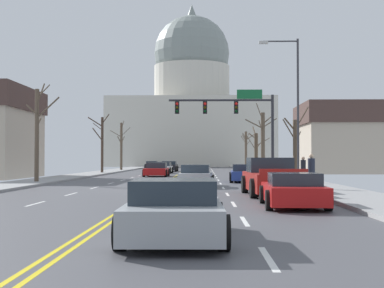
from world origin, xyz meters
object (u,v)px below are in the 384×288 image
(sedan_oncoming_01, at_px, (163,168))
(pedestrian_01, at_px, (303,167))
(signal_gantry, at_px, (235,114))
(sedan_near_04, at_px, (175,211))
(pedestrian_00, at_px, (311,169))
(sedan_oncoming_00, at_px, (157,170))
(sedan_near_03, at_px, (293,191))
(sedan_oncoming_03, at_px, (152,165))
(sedan_oncoming_02, at_px, (169,167))
(sedan_near_00, at_px, (245,174))
(sedan_near_01, at_px, (196,176))
(street_lamp_right, at_px, (293,98))
(pickup_truck_near_02, at_px, (272,178))

(sedan_oncoming_01, relative_size, pedestrian_01, 2.80)
(signal_gantry, relative_size, sedan_oncoming_01, 1.80)
(sedan_near_04, distance_m, pedestrian_00, 16.66)
(sedan_oncoming_00, bearing_deg, pedestrian_01, -48.58)
(sedan_near_03, distance_m, sedan_near_04, 8.17)
(sedan_near_04, bearing_deg, pedestrian_01, 74.32)
(sedan_oncoming_01, height_order, sedan_oncoming_03, sedan_oncoming_01)
(sedan_oncoming_02, distance_m, pedestrian_00, 41.01)
(sedan_oncoming_02, bearing_deg, sedan_near_00, -76.51)
(sedan_oncoming_01, bearing_deg, sedan_oncoming_02, 88.85)
(sedan_near_01, height_order, sedan_oncoming_02, sedan_near_01)
(sedan_near_03, xyz_separation_m, sedan_oncoming_02, (-7.20, 48.18, 0.04))
(sedan_oncoming_01, bearing_deg, pedestrian_01, -64.17)
(sedan_near_01, xyz_separation_m, pedestrian_01, (6.92, 5.04, 0.42))
(sedan_near_04, height_order, sedan_oncoming_01, sedan_near_04)
(street_lamp_right, height_order, pickup_truck_near_02, street_lamp_right)
(sedan_near_00, height_order, sedan_oncoming_03, sedan_near_00)
(sedan_near_00, distance_m, sedan_near_03, 18.93)
(sedan_oncoming_01, relative_size, pedestrian_00, 2.61)
(pedestrian_01, bearing_deg, pickup_truck_near_02, -106.41)
(sedan_near_04, height_order, sedan_oncoming_03, sedan_near_04)
(sedan_near_00, height_order, sedan_oncoming_01, sedan_near_00)
(sedan_oncoming_02, bearing_deg, signal_gantry, -75.42)
(sedan_near_01, relative_size, sedan_oncoming_02, 1.08)
(sedan_near_00, bearing_deg, sedan_near_04, -97.25)
(pedestrian_01, bearing_deg, sedan_oncoming_02, 109.40)
(sedan_near_01, bearing_deg, sedan_oncoming_02, 96.12)
(sedan_near_04, relative_size, pedestrian_01, 2.72)
(sedan_near_01, bearing_deg, signal_gantry, 75.10)
(street_lamp_right, bearing_deg, pedestrian_00, -92.28)
(pickup_truck_near_02, relative_size, pedestrian_00, 3.45)
(sedan_near_03, xyz_separation_m, sedan_oncoming_00, (-7.12, 29.79, 0.02))
(sedan_near_00, height_order, pickup_truck_near_02, pickup_truck_near_02)
(signal_gantry, bearing_deg, sedan_oncoming_02, 104.58)
(pedestrian_01, bearing_deg, sedan_oncoming_01, 115.83)
(sedan_oncoming_01, xyz_separation_m, pedestrian_00, (9.57, -31.94, 0.50))
(sedan_near_03, bearing_deg, sedan_near_00, 90.56)
(street_lamp_right, bearing_deg, signal_gantry, 112.30)
(sedan_oncoming_03, relative_size, pedestrian_00, 2.81)
(sedan_oncoming_01, distance_m, pedestrian_00, 33.35)
(sedan_near_01, xyz_separation_m, pickup_truck_near_02, (3.40, -6.89, 0.14))
(sedan_near_01, distance_m, sedan_oncoming_00, 17.50)
(pickup_truck_near_02, distance_m, sedan_oncoming_00, 25.02)
(sedan_near_00, bearing_deg, sedan_oncoming_02, 103.49)
(street_lamp_right, bearing_deg, sedan_near_04, -104.85)
(pedestrian_00, bearing_deg, sedan_oncoming_00, 113.44)
(street_lamp_right, distance_m, sedan_near_01, 7.99)
(sedan_near_01, distance_m, sedan_oncoming_02, 35.69)
(signal_gantry, bearing_deg, sedan_oncoming_03, 104.36)
(sedan_oncoming_00, bearing_deg, sedan_oncoming_02, 90.26)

